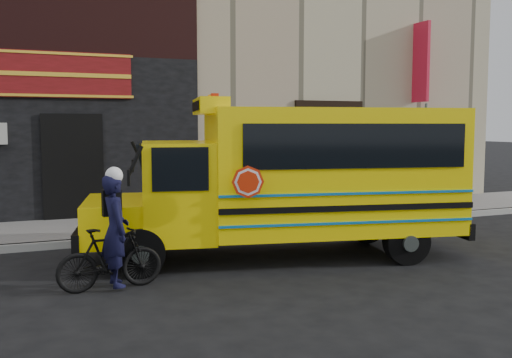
{
  "coord_description": "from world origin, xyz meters",
  "views": [
    {
      "loc": [
        -4.32,
        -9.23,
        2.46
      ],
      "look_at": [
        0.21,
        1.85,
        1.31
      ],
      "focal_mm": 40.0,
      "sensor_mm": 36.0,
      "label": 1
    }
  ],
  "objects": [
    {
      "name": "bicycle",
      "position": [
        -3.18,
        -0.71,
        0.47
      ],
      "size": [
        1.59,
        0.55,
        0.94
      ],
      "primitive_type": "imported",
      "rotation": [
        0.0,
        0.0,
        1.64
      ],
      "color": "black",
      "rests_on": "ground"
    },
    {
      "name": "cyclist",
      "position": [
        -3.09,
        -0.69,
        0.84
      ],
      "size": [
        0.45,
        0.64,
        1.68
      ],
      "primitive_type": "imported",
      "rotation": [
        0.0,
        0.0,
        1.65
      ],
      "color": "black",
      "rests_on": "ground"
    },
    {
      "name": "building",
      "position": [
        -0.04,
        10.45,
        6.13
      ],
      "size": [
        20.0,
        10.7,
        12.0
      ],
      "color": "tan",
      "rests_on": "sidewalk"
    },
    {
      "name": "ground",
      "position": [
        0.0,
        0.0,
        0.0
      ],
      "size": [
        120.0,
        120.0,
        0.0
      ],
      "primitive_type": "plane",
      "color": "black",
      "rests_on": "ground"
    },
    {
      "name": "school_bus",
      "position": [
        0.33,
        0.19,
        1.51
      ],
      "size": [
        7.18,
        3.45,
        2.92
      ],
      "color": "black",
      "rests_on": "ground"
    },
    {
      "name": "sidewalk",
      "position": [
        0.0,
        4.1,
        0.07
      ],
      "size": [
        40.0,
        3.0,
        0.15
      ],
      "primitive_type": "cube",
      "color": "slate",
      "rests_on": "ground"
    },
    {
      "name": "curb",
      "position": [
        0.0,
        2.6,
        0.07
      ],
      "size": [
        40.0,
        0.2,
        0.15
      ],
      "primitive_type": "cube",
      "color": "#9B9C96",
      "rests_on": "ground"
    },
    {
      "name": "sign_pole",
      "position": [
        5.56,
        3.04,
        1.67
      ],
      "size": [
        0.1,
        0.26,
        3.02
      ],
      "color": "#464F4A",
      "rests_on": "ground"
    }
  ]
}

